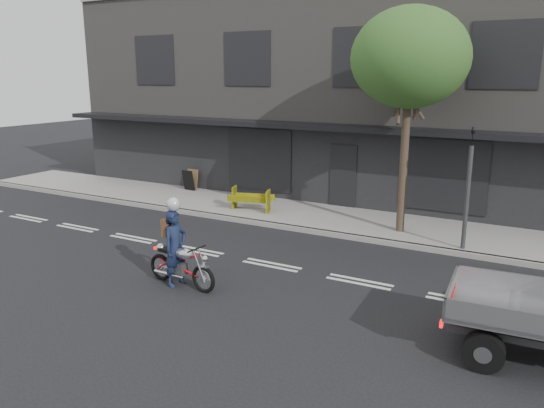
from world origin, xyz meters
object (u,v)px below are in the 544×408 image
at_px(rider, 175,248).
at_px(traffic_light_pole, 467,196).
at_px(street_tree, 410,59).
at_px(sandwich_board, 188,180).
at_px(construction_barrier, 248,200).
at_px(motorcycle, 181,264).

bearing_deg(rider, traffic_light_pole, -39.00).
distance_m(street_tree, rider, 8.54).
distance_m(rider, sandwich_board, 9.80).
distance_m(traffic_light_pole, construction_barrier, 7.42).
height_order(street_tree, traffic_light_pole, street_tree).
bearing_deg(motorcycle, street_tree, 68.00).
xyz_separation_m(street_tree, sandwich_board, (-9.27, 1.53, -4.70)).
height_order(motorcycle, construction_barrier, motorcycle).
bearing_deg(traffic_light_pole, rider, -134.90).
height_order(traffic_light_pole, sandwich_board, traffic_light_pole).
relative_size(street_tree, motorcycle, 3.33).
relative_size(street_tree, traffic_light_pole, 1.93).
bearing_deg(traffic_light_pole, motorcycle, -134.11).
bearing_deg(traffic_light_pole, street_tree, 156.97).
height_order(street_tree, construction_barrier, street_tree).
relative_size(street_tree, rider, 3.72).
xyz_separation_m(construction_barrier, sandwich_board, (-3.96, 1.79, 0.01)).
relative_size(traffic_light_pole, rider, 1.93).
distance_m(construction_barrier, sandwich_board, 4.34).
height_order(traffic_light_pole, construction_barrier, traffic_light_pole).
relative_size(traffic_light_pole, sandwich_board, 4.12).
distance_m(traffic_light_pole, sandwich_board, 11.57).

